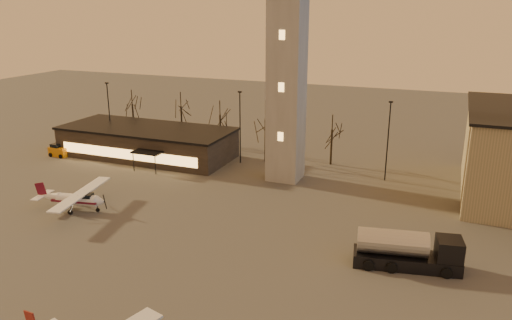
# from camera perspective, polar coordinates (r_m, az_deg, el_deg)

# --- Properties ---
(ground) EXTENTS (220.00, 220.00, 0.00)m
(ground) POSITION_cam_1_polar(r_m,az_deg,el_deg) (39.59, -11.33, -15.41)
(ground) COLOR #3D3B39
(ground) RESTS_ON ground
(control_tower) EXTENTS (6.80, 6.80, 32.60)m
(control_tower) POSITION_cam_1_polar(r_m,az_deg,el_deg) (60.79, 3.60, 12.60)
(control_tower) COLOR gray
(control_tower) RESTS_ON ground
(terminal) EXTENTS (25.40, 12.20, 4.30)m
(terminal) POSITION_cam_1_polar(r_m,az_deg,el_deg) (74.76, -12.31, 2.05)
(terminal) COLOR black
(terminal) RESTS_ON ground
(light_poles) EXTENTS (58.50, 12.25, 10.14)m
(light_poles) POSITION_cam_1_polar(r_m,az_deg,el_deg) (63.37, 4.13, 2.76)
(light_poles) COLOR black
(light_poles) RESTS_ON ground
(tree_row) EXTENTS (37.20, 9.20, 8.80)m
(tree_row) POSITION_cam_1_polar(r_m,az_deg,el_deg) (75.84, -4.22, 5.55)
(tree_row) COLOR black
(tree_row) RESTS_ON ground
(cessna_rear) EXTENTS (8.54, 10.74, 2.95)m
(cessna_rear) POSITION_cam_1_polar(r_m,az_deg,el_deg) (57.08, -19.58, -4.50)
(cessna_rear) COLOR white
(cessna_rear) RESTS_ON ground
(fuel_truck) EXTENTS (9.06, 4.12, 3.25)m
(fuel_truck) POSITION_cam_1_polar(r_m,az_deg,el_deg) (44.41, 16.81, -10.14)
(fuel_truck) COLOR black
(fuel_truck) RESTS_ON ground
(service_cart) EXTENTS (3.01, 1.99, 1.87)m
(service_cart) POSITION_cam_1_polar(r_m,az_deg,el_deg) (78.85, -21.57, 0.92)
(service_cart) COLOR #C8780B
(service_cart) RESTS_ON ground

